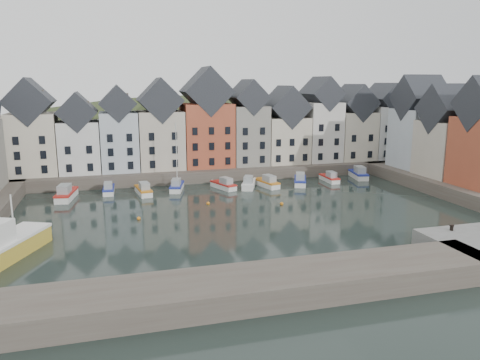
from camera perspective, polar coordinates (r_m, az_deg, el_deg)
name	(u,v)px	position (r m, az deg, el deg)	size (l,w,h in m)	color
ground	(252,218)	(60.14, 1.42, -4.61)	(260.00, 260.00, 0.00)	black
far_quay	(205,169)	(88.26, -4.31, 1.34)	(90.00, 16.00, 2.00)	#493F38
right_quay	(474,188)	(80.94, 26.64, -0.86)	(14.00, 54.00, 2.00)	#493F38
near_wall	(212,292)	(37.45, -3.46, -13.51)	(50.00, 6.00, 2.00)	#493F38
hillside	(185,226)	(117.73, -6.69, -5.54)	(153.60, 70.40, 64.00)	#2B381C
far_terrace	(224,128)	(85.93, -2.01, 6.38)	(72.37, 8.16, 17.78)	beige
right_terrace	(451,134)	(82.88, 24.29, 5.18)	(8.30, 24.25, 16.36)	#AFB9C2
mooring_buoys	(212,208)	(64.09, -3.42, -3.45)	(20.50, 5.50, 0.50)	#C36F17
boat_a	(66,194)	(73.86, -20.44, -1.63)	(3.09, 7.03, 2.61)	silver
boat_b	(109,189)	(75.89, -15.72, -1.11)	(1.87, 5.42, 2.06)	silver
boat_c	(144,190)	(73.80, -11.67, -1.22)	(2.50, 5.97, 2.22)	silver
boat_d	(177,186)	(75.68, -7.72, -0.73)	(3.19, 5.96, 10.90)	silver
boat_e	(224,185)	(76.18, -1.98, -0.60)	(3.53, 5.82, 2.14)	silver
boat_f	(249,184)	(76.82, 1.08, -0.45)	(4.00, 6.20, 2.28)	silver
boat_g	(267,183)	(77.72, 3.30, -0.33)	(3.17, 6.16, 2.26)	silver
boat_h	(300,181)	(79.83, 7.34, -0.06)	(4.14, 6.42, 2.36)	silver
boat_i	(330,178)	(83.11, 10.88, 0.23)	(1.76, 5.38, 2.06)	silver
boat_j	(358,174)	(87.29, 14.21, 0.71)	(3.22, 6.75, 2.49)	silver
mooring_bollard	(452,227)	(53.25, 24.40, -5.29)	(0.48, 0.48, 0.56)	black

